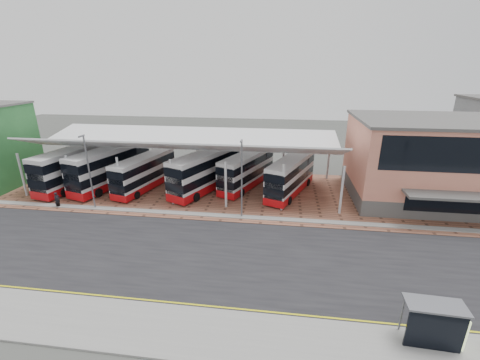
{
  "coord_description": "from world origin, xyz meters",
  "views": [
    {
      "loc": [
        5.8,
        -22.94,
        14.64
      ],
      "look_at": [
        1.46,
        9.02,
        3.04
      ],
      "focal_mm": 24.0,
      "sensor_mm": 36.0,
      "label": 1
    }
  ],
  "objects_px": {
    "bus_0": "(77,167)",
    "bus_1": "(111,167)",
    "bus_3": "(206,171)",
    "bus_shelter": "(440,323)",
    "pedestrian": "(57,200)",
    "bus_2": "(145,173)",
    "bus_4": "(247,170)",
    "bus_5": "(291,176)",
    "terminal": "(438,160)"
  },
  "relations": [
    {
      "from": "bus_4",
      "to": "bus_5",
      "type": "distance_m",
      "value": 5.63
    },
    {
      "from": "terminal",
      "to": "bus_1",
      "type": "height_order",
      "value": "terminal"
    },
    {
      "from": "bus_5",
      "to": "bus_shelter",
      "type": "xyz_separation_m",
      "value": [
        7.62,
        -21.64,
        -0.49
      ]
    },
    {
      "from": "pedestrian",
      "to": "bus_shelter",
      "type": "distance_m",
      "value": 35.61
    },
    {
      "from": "terminal",
      "to": "bus_5",
      "type": "relative_size",
      "value": 1.74
    },
    {
      "from": "bus_shelter",
      "to": "bus_4",
      "type": "bearing_deg",
      "value": 122.28
    },
    {
      "from": "bus_5",
      "to": "bus_shelter",
      "type": "height_order",
      "value": "bus_5"
    },
    {
      "from": "bus_0",
      "to": "pedestrian",
      "type": "bearing_deg",
      "value": -64.46
    },
    {
      "from": "bus_1",
      "to": "bus_4",
      "type": "relative_size",
      "value": 1.16
    },
    {
      "from": "bus_2",
      "to": "bus_5",
      "type": "distance_m",
      "value": 17.88
    },
    {
      "from": "bus_2",
      "to": "bus_0",
      "type": "bearing_deg",
      "value": -166.49
    },
    {
      "from": "bus_1",
      "to": "bus_5",
      "type": "relative_size",
      "value": 1.15
    },
    {
      "from": "bus_0",
      "to": "bus_5",
      "type": "relative_size",
      "value": 1.14
    },
    {
      "from": "bus_0",
      "to": "bus_4",
      "type": "xyz_separation_m",
      "value": [
        21.46,
        2.36,
        -0.29
      ]
    },
    {
      "from": "terminal",
      "to": "bus_4",
      "type": "bearing_deg",
      "value": 177.03
    },
    {
      "from": "pedestrian",
      "to": "bus_3",
      "type": "bearing_deg",
      "value": -46.15
    },
    {
      "from": "bus_2",
      "to": "bus_5",
      "type": "height_order",
      "value": "bus_5"
    },
    {
      "from": "bus_0",
      "to": "bus_2",
      "type": "relative_size",
      "value": 1.18
    },
    {
      "from": "pedestrian",
      "to": "bus_4",
      "type": "bearing_deg",
      "value": -47.82
    },
    {
      "from": "bus_3",
      "to": "bus_4",
      "type": "distance_m",
      "value": 5.14
    },
    {
      "from": "bus_2",
      "to": "bus_4",
      "type": "bearing_deg",
      "value": 24.86
    },
    {
      "from": "bus_0",
      "to": "bus_1",
      "type": "xyz_separation_m",
      "value": [
        4.39,
        0.45,
        0.01
      ]
    },
    {
      "from": "bus_3",
      "to": "bus_shelter",
      "type": "xyz_separation_m",
      "value": [
        17.89,
        -21.47,
        -0.71
      ]
    },
    {
      "from": "bus_0",
      "to": "bus_2",
      "type": "bearing_deg",
      "value": 9.87
    },
    {
      "from": "pedestrian",
      "to": "bus_2",
      "type": "bearing_deg",
      "value": -29.91
    },
    {
      "from": "bus_0",
      "to": "bus_1",
      "type": "height_order",
      "value": "bus_1"
    },
    {
      "from": "terminal",
      "to": "bus_1",
      "type": "bearing_deg",
      "value": -178.83
    },
    {
      "from": "bus_1",
      "to": "pedestrian",
      "type": "bearing_deg",
      "value": -94.49
    },
    {
      "from": "terminal",
      "to": "bus_1",
      "type": "distance_m",
      "value": 38.62
    },
    {
      "from": "bus_2",
      "to": "bus_5",
      "type": "bearing_deg",
      "value": 16.72
    },
    {
      "from": "terminal",
      "to": "bus_1",
      "type": "xyz_separation_m",
      "value": [
        -38.55,
        -0.79,
        -2.18
      ]
    },
    {
      "from": "bus_3",
      "to": "bus_2",
      "type": "bearing_deg",
      "value": -150.88
    },
    {
      "from": "bus_4",
      "to": "bus_5",
      "type": "bearing_deg",
      "value": 6.69
    },
    {
      "from": "bus_4",
      "to": "bus_5",
      "type": "xyz_separation_m",
      "value": [
        5.42,
        -1.52,
        0.01
      ]
    },
    {
      "from": "bus_0",
      "to": "bus_shelter",
      "type": "distance_m",
      "value": 40.3
    },
    {
      "from": "bus_0",
      "to": "bus_3",
      "type": "height_order",
      "value": "bus_0"
    },
    {
      "from": "bus_2",
      "to": "bus_3",
      "type": "xyz_separation_m",
      "value": [
        7.59,
        0.71,
        0.3
      ]
    },
    {
      "from": "bus_2",
      "to": "bus_3",
      "type": "height_order",
      "value": "bus_3"
    },
    {
      "from": "bus_1",
      "to": "pedestrian",
      "type": "distance_m",
      "value": 7.75
    },
    {
      "from": "bus_0",
      "to": "bus_2",
      "type": "distance_m",
      "value": 9.03
    },
    {
      "from": "bus_1",
      "to": "bus_3",
      "type": "height_order",
      "value": "bus_1"
    },
    {
      "from": "bus_3",
      "to": "bus_shelter",
      "type": "relative_size",
      "value": 3.63
    },
    {
      "from": "bus_shelter",
      "to": "bus_3",
      "type": "bearing_deg",
      "value": 132.69
    },
    {
      "from": "bus_1",
      "to": "bus_2",
      "type": "bearing_deg",
      "value": 8.99
    },
    {
      "from": "bus_0",
      "to": "bus_3",
      "type": "distance_m",
      "value": 16.63
    },
    {
      "from": "terminal",
      "to": "bus_1",
      "type": "relative_size",
      "value": 1.52
    },
    {
      "from": "bus_4",
      "to": "bus_1",
      "type": "bearing_deg",
      "value": -151.26
    },
    {
      "from": "bus_3",
      "to": "pedestrian",
      "type": "bearing_deg",
      "value": -129.85
    },
    {
      "from": "bus_shelter",
      "to": "pedestrian",
      "type": "bearing_deg",
      "value": 159.51
    },
    {
      "from": "bus_3",
      "to": "bus_5",
      "type": "relative_size",
      "value": 1.1
    }
  ]
}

